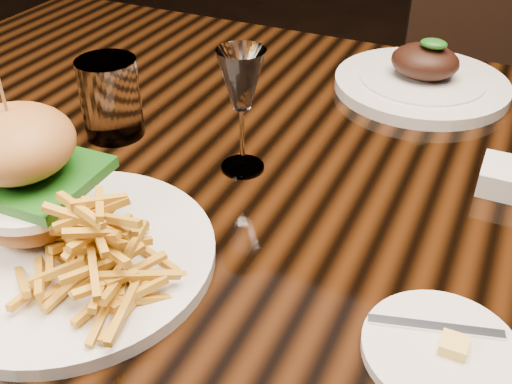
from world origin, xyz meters
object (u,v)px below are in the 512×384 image
at_px(far_dish, 422,80).
at_px(chair_far, 499,80).
at_px(wine_glass, 241,85).
at_px(dining_table, 337,225).
at_px(burger_plate, 60,219).

relative_size(far_dish, chair_far, 0.28).
relative_size(wine_glass, chair_far, 0.17).
xyz_separation_m(wine_glass, chair_far, (0.25, 0.92, -0.33)).
height_order(dining_table, chair_far, chair_far).
bearing_deg(dining_table, chair_far, 81.48).
distance_m(wine_glass, far_dish, 0.37).
bearing_deg(dining_table, wine_glass, -163.87).
height_order(dining_table, far_dish, far_dish).
bearing_deg(wine_glass, chair_far, 74.70).
bearing_deg(far_dish, wine_glass, -115.58).
distance_m(burger_plate, chair_far, 1.23).
height_order(dining_table, wine_glass, wine_glass).
relative_size(burger_plate, far_dish, 1.10).
distance_m(dining_table, far_dish, 0.30).
height_order(wine_glass, chair_far, chair_far).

